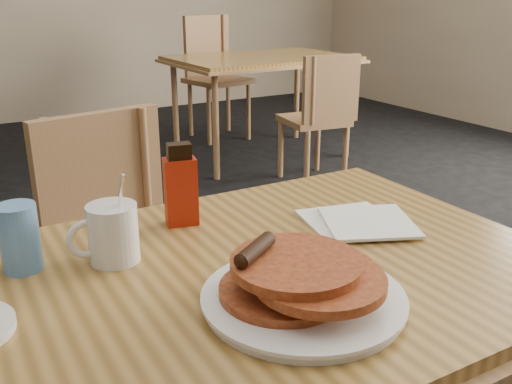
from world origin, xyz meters
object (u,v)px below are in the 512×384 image
main_table (243,293)px  neighbor_table (261,62)px  syrup_bottle (181,187)px  blue_tumbler (19,238)px  chair_neighbor_near (322,108)px  pancake_plate (303,287)px  chair_main_far (114,237)px  chair_neighbor_far (213,65)px  coffee_mug (111,233)px

main_table → neighbor_table: (1.75, 2.86, 0.00)m
syrup_bottle → blue_tumbler: size_ratio=1.44×
neighbor_table → syrup_bottle: (-1.75, -2.62, 0.12)m
syrup_bottle → chair_neighbor_near: bearing=59.6°
chair_neighbor_near → pancake_plate: (-1.72, -2.25, 0.28)m
chair_main_far → chair_neighbor_far: size_ratio=0.87×
chair_neighbor_near → pancake_plate: size_ratio=2.66×
main_table → pancake_plate: 0.16m
main_table → chair_neighbor_near: size_ratio=1.40×
chair_neighbor_near → syrup_bottle: bearing=-125.1°
neighbor_table → coffee_mug: size_ratio=7.97×
coffee_mug → pancake_plate: bearing=-41.2°
main_table → neighbor_table: size_ratio=0.89×
chair_neighbor_near → coffee_mug: bearing=-126.4°
chair_neighbor_near → chair_main_far: bearing=-134.3°
neighbor_table → pancake_plate: (-1.72, -3.01, 0.07)m
neighbor_table → chair_neighbor_far: size_ratio=1.31×
chair_main_far → pancake_plate: 0.94m
neighbor_table → chair_neighbor_far: bearing=91.2°
syrup_bottle → chair_neighbor_far: bearing=75.7°
neighbor_table → blue_tumbler: size_ratio=11.14×
chair_main_far → blue_tumbler: size_ratio=7.41×
pancake_plate → syrup_bottle: bearing=94.5°
coffee_mug → blue_tumbler: size_ratio=1.40×
neighbor_table → blue_tumbler: 3.38m
chair_neighbor_near → coffee_mug: 2.76m
neighbor_table → blue_tumbler: (-2.07, -2.67, 0.10)m
chair_neighbor_far → syrup_bottle: 3.82m
chair_neighbor_far → blue_tumbler: 4.01m
main_table → chair_main_far: bearing=90.8°
main_table → neighbor_table: same height
chair_main_far → blue_tumbler: (-0.31, -0.56, 0.29)m
coffee_mug → blue_tumbler: (-0.14, 0.05, 0.00)m
chair_main_far → pancake_plate: size_ratio=2.79×
neighbor_table → chair_neighbor_near: chair_neighbor_near is taller
chair_neighbor_far → pancake_plate: bearing=-126.1°
main_table → blue_tumbler: bearing=148.6°
chair_neighbor_far → pancake_plate: (-1.70, -3.78, 0.18)m
chair_neighbor_far → syrup_bottle: size_ratio=5.90×
chair_main_far → chair_neighbor_far: 3.37m
syrup_bottle → blue_tumbler: syrup_bottle is taller
main_table → coffee_mug: (-0.18, 0.15, 0.10)m
main_table → syrup_bottle: 0.28m
neighbor_table → blue_tumbler: blue_tumbler is taller
chair_neighbor_far → chair_neighbor_near: (0.01, -1.53, -0.11)m
neighbor_table → chair_neighbor_near: 0.78m
pancake_plate → coffee_mug: bearing=124.9°
syrup_bottle → blue_tumbler: bearing=-158.3°
coffee_mug → blue_tumbler: 0.15m
chair_neighbor_far → chair_neighbor_near: 1.53m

